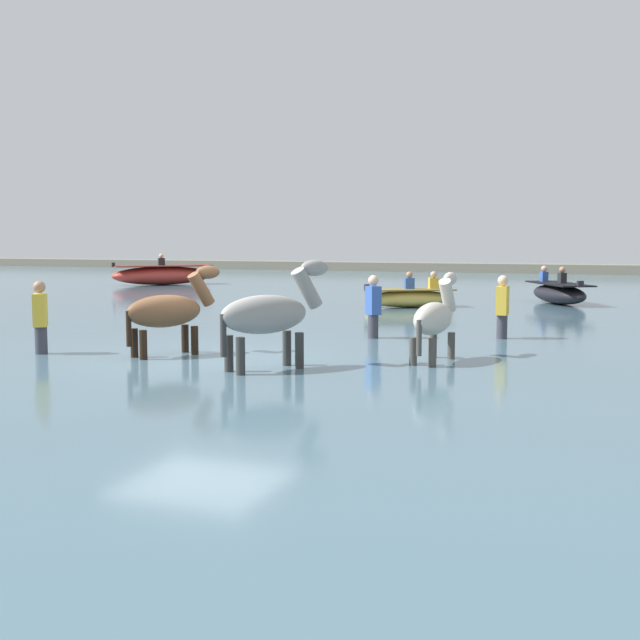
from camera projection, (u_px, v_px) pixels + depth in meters
The scene contains 12 objects.
ground_plane at pixel (202, 383), 12.86m from camera, with size 120.00×120.00×0.00m, color #84755B.
water_surface at pixel (381, 315), 22.14m from camera, with size 90.00×90.00×0.43m, color #476675.
horse_lead_pinto at pixel (435, 321), 12.30m from camera, with size 0.58×1.64×1.78m.
horse_trailing_grey at pixel (269, 317), 11.53m from camera, with size 1.30×1.70×2.00m.
horse_flank_bay at pixel (168, 314), 12.95m from camera, with size 1.13×1.63×1.87m.
boat_mid_channel at pixel (162, 275), 33.17m from camera, with size 3.91×3.90×1.28m.
boat_distant_east at pixel (410, 297), 22.22m from camera, with size 2.63×2.02×0.99m.
boat_distant_west at pixel (559, 293), 23.42m from camera, with size 2.27×3.15×1.08m.
person_onlooker_right at pixel (502, 315), 15.17m from camera, with size 0.21×0.33×1.63m.
person_wading_mid at pixel (373, 315), 15.24m from camera, with size 0.36×0.37×1.63m.
person_spectator_far at pixel (41, 327), 13.15m from camera, with size 0.34×0.38×1.63m.
far_shoreline at pixel (507, 272), 45.36m from camera, with size 80.00×2.40×0.94m, color #706B5B.
Camera 1 is at (6.29, -11.19, 2.30)m, focal length 45.04 mm.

